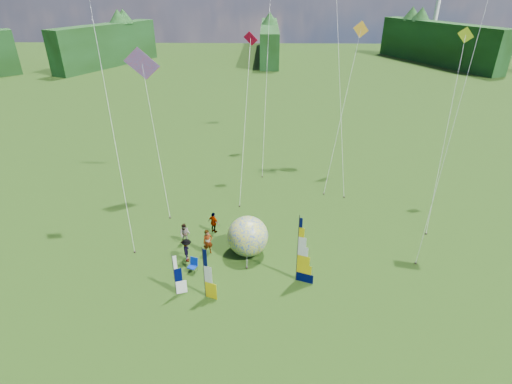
{
  "coord_description": "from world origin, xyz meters",
  "views": [
    {
      "loc": [
        -0.42,
        -17.02,
        16.66
      ],
      "look_at": [
        -1.0,
        4.0,
        5.5
      ],
      "focal_mm": 28.0,
      "sensor_mm": 36.0,
      "label": 1
    }
  ],
  "objects_px": {
    "spectator_a": "(208,242)",
    "camp_chair": "(192,266)",
    "feather_banner_main": "(298,250)",
    "side_banner_far": "(174,276)",
    "kite_whale": "(340,72)",
    "side_banner_left": "(204,273)",
    "spectator_c": "(187,250)",
    "bol_inflatable": "(248,236)",
    "spectator_b": "(185,234)",
    "spectator_d": "(214,223)"
  },
  "relations": [
    {
      "from": "spectator_a",
      "to": "side_banner_far",
      "type": "bearing_deg",
      "value": -131.5
    },
    {
      "from": "kite_whale",
      "to": "spectator_a",
      "type": "bearing_deg",
      "value": -145.14
    },
    {
      "from": "side_banner_far",
      "to": "camp_chair",
      "type": "distance_m",
      "value": 2.38
    },
    {
      "from": "feather_banner_main",
      "to": "camp_chair",
      "type": "distance_m",
      "value": 6.88
    },
    {
      "from": "bol_inflatable",
      "to": "kite_whale",
      "type": "relative_size",
      "value": 0.15
    },
    {
      "from": "camp_chair",
      "to": "kite_whale",
      "type": "xyz_separation_m",
      "value": [
        11.09,
        15.96,
        9.04
      ]
    },
    {
      "from": "camp_chair",
      "to": "side_banner_left",
      "type": "bearing_deg",
      "value": -42.68
    },
    {
      "from": "side_banner_left",
      "to": "camp_chair",
      "type": "height_order",
      "value": "side_banner_left"
    },
    {
      "from": "spectator_c",
      "to": "feather_banner_main",
      "type": "bearing_deg",
      "value": -111.42
    },
    {
      "from": "spectator_c",
      "to": "side_banner_far",
      "type": "bearing_deg",
      "value": 170.45
    },
    {
      "from": "feather_banner_main",
      "to": "side_banner_left",
      "type": "relative_size",
      "value": 1.33
    },
    {
      "from": "spectator_b",
      "to": "spectator_d",
      "type": "relative_size",
      "value": 0.95
    },
    {
      "from": "feather_banner_main",
      "to": "side_banner_left",
      "type": "bearing_deg",
      "value": -143.4
    },
    {
      "from": "side_banner_far",
      "to": "spectator_b",
      "type": "height_order",
      "value": "side_banner_far"
    },
    {
      "from": "bol_inflatable",
      "to": "spectator_d",
      "type": "relative_size",
      "value": 1.66
    },
    {
      "from": "kite_whale",
      "to": "side_banner_left",
      "type": "bearing_deg",
      "value": -137.17
    },
    {
      "from": "feather_banner_main",
      "to": "spectator_b",
      "type": "height_order",
      "value": "feather_banner_main"
    },
    {
      "from": "spectator_a",
      "to": "spectator_c",
      "type": "relative_size",
      "value": 1.08
    },
    {
      "from": "side_banner_left",
      "to": "feather_banner_main",
      "type": "bearing_deg",
      "value": 37.74
    },
    {
      "from": "side_banner_far",
      "to": "bol_inflatable",
      "type": "xyz_separation_m",
      "value": [
        4.11,
        4.23,
        -0.03
      ]
    },
    {
      "from": "side_banner_left",
      "to": "kite_whale",
      "type": "relative_size",
      "value": 0.18
    },
    {
      "from": "spectator_c",
      "to": "spectator_b",
      "type": "bearing_deg",
      "value": 7.25
    },
    {
      "from": "spectator_b",
      "to": "bol_inflatable",
      "type": "bearing_deg",
      "value": -6.44
    },
    {
      "from": "spectator_a",
      "to": "camp_chair",
      "type": "relative_size",
      "value": 1.87
    },
    {
      "from": "feather_banner_main",
      "to": "spectator_a",
      "type": "xyz_separation_m",
      "value": [
        -5.86,
        2.65,
        -1.38
      ]
    },
    {
      "from": "side_banner_left",
      "to": "spectator_d",
      "type": "bearing_deg",
      "value": 113.73
    },
    {
      "from": "spectator_d",
      "to": "camp_chair",
      "type": "xyz_separation_m",
      "value": [
        -0.83,
        -4.63,
        -0.34
      ]
    },
    {
      "from": "feather_banner_main",
      "to": "camp_chair",
      "type": "bearing_deg",
      "value": -165.24
    },
    {
      "from": "side_banner_left",
      "to": "spectator_b",
      "type": "xyz_separation_m",
      "value": [
        -2.19,
        5.4,
        -0.94
      ]
    },
    {
      "from": "feather_banner_main",
      "to": "spectator_a",
      "type": "distance_m",
      "value": 6.58
    },
    {
      "from": "spectator_d",
      "to": "feather_banner_main",
      "type": "bearing_deg",
      "value": 173.15
    },
    {
      "from": "camp_chair",
      "to": "spectator_a",
      "type": "bearing_deg",
      "value": 90.12
    },
    {
      "from": "spectator_b",
      "to": "spectator_c",
      "type": "relative_size",
      "value": 0.94
    },
    {
      "from": "bol_inflatable",
      "to": "camp_chair",
      "type": "distance_m",
      "value": 4.17
    },
    {
      "from": "side_banner_far",
      "to": "spectator_a",
      "type": "bearing_deg",
      "value": 53.26
    },
    {
      "from": "side_banner_far",
      "to": "camp_chair",
      "type": "relative_size",
      "value": 2.87
    },
    {
      "from": "bol_inflatable",
      "to": "spectator_b",
      "type": "bearing_deg",
      "value": 167.13
    },
    {
      "from": "spectator_c",
      "to": "kite_whale",
      "type": "xyz_separation_m",
      "value": [
        11.61,
        14.79,
        8.68
      ]
    },
    {
      "from": "bol_inflatable",
      "to": "camp_chair",
      "type": "relative_size",
      "value": 2.82
    },
    {
      "from": "camp_chair",
      "to": "kite_whale",
      "type": "relative_size",
      "value": 0.05
    },
    {
      "from": "feather_banner_main",
      "to": "side_banner_left",
      "type": "xyz_separation_m",
      "value": [
        -5.46,
        -1.64,
        -0.57
      ]
    },
    {
      "from": "side_banner_left",
      "to": "bol_inflatable",
      "type": "height_order",
      "value": "side_banner_left"
    },
    {
      "from": "feather_banner_main",
      "to": "side_banner_far",
      "type": "height_order",
      "value": "feather_banner_main"
    },
    {
      "from": "side_banner_far",
      "to": "spectator_d",
      "type": "xyz_separation_m",
      "value": [
        1.47,
        6.73,
        -0.58
      ]
    },
    {
      "from": "side_banner_left",
      "to": "spectator_c",
      "type": "height_order",
      "value": "side_banner_left"
    },
    {
      "from": "bol_inflatable",
      "to": "side_banner_far",
      "type": "bearing_deg",
      "value": -134.11
    },
    {
      "from": "bol_inflatable",
      "to": "spectator_b",
      "type": "height_order",
      "value": "bol_inflatable"
    },
    {
      "from": "spectator_b",
      "to": "feather_banner_main",
      "type": "bearing_deg",
      "value": -19.75
    },
    {
      "from": "bol_inflatable",
      "to": "spectator_c",
      "type": "bearing_deg",
      "value": -166.41
    },
    {
      "from": "feather_banner_main",
      "to": "spectator_a",
      "type": "height_order",
      "value": "feather_banner_main"
    }
  ]
}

